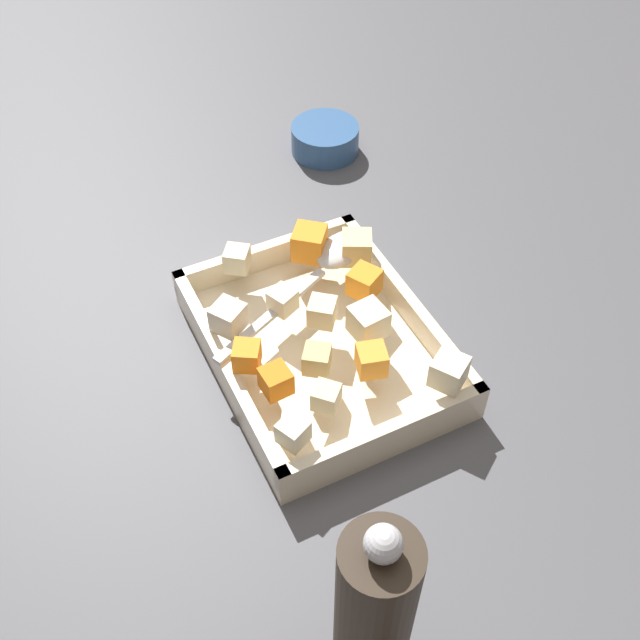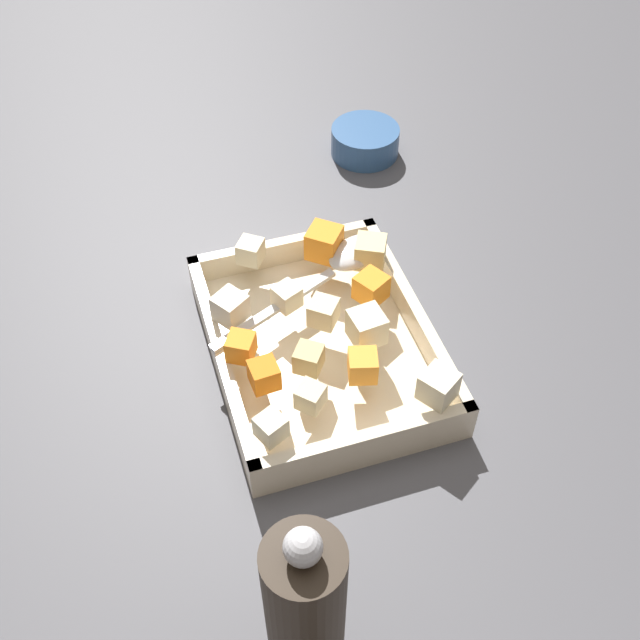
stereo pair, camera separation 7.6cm
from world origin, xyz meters
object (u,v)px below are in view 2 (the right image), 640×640
Objects in this scene: pepper_mill at (305,618)px; small_prep_bowl at (365,141)px; baking_dish at (320,347)px; serving_spoon at (346,259)px.

pepper_mill reaches higher than small_prep_bowl.
serving_spoon is (-0.08, 0.05, 0.04)m from baking_dish.
pepper_mill reaches higher than baking_dish.
baking_dish is 1.29× the size of serving_spoon.
pepper_mill is 0.68m from small_prep_bowl.
serving_spoon is at bearing 156.89° from pepper_mill.
pepper_mill reaches higher than serving_spoon.
serving_spoon reaches higher than baking_dish.
serving_spoon is 2.42× the size of small_prep_bowl.
serving_spoon is 0.27m from small_prep_bowl.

